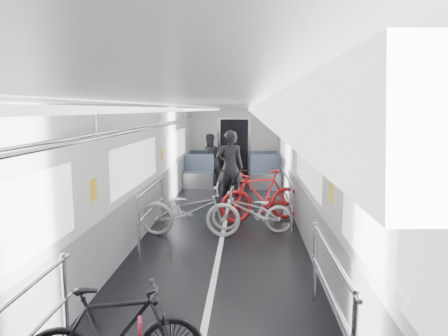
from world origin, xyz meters
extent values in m
cube|color=black|center=(0.00, 0.00, 0.00)|extent=(3.00, 14.00, 0.01)
cube|color=white|center=(0.00, 0.00, 2.40)|extent=(3.00, 14.00, 0.02)
cube|color=silver|center=(-1.50, 0.00, 1.20)|extent=(0.02, 14.00, 2.40)
cube|color=silver|center=(1.50, 0.00, 1.20)|extent=(0.02, 14.00, 2.40)
cube|color=silver|center=(0.00, 7.00, 1.20)|extent=(3.00, 0.02, 2.40)
cube|color=white|center=(0.00, 0.00, 0.01)|extent=(0.08, 13.80, 0.01)
cube|color=gray|center=(-1.47, 0.00, 0.45)|extent=(0.01, 13.90, 0.90)
cube|color=gray|center=(1.47, 0.00, 0.45)|extent=(0.01, 13.90, 0.90)
cube|color=white|center=(-1.47, 0.00, 1.40)|extent=(0.01, 10.80, 0.75)
cube|color=white|center=(1.47, 0.00, 1.40)|extent=(0.01, 10.80, 0.75)
cube|color=white|center=(-0.55, 0.00, 2.34)|extent=(0.14, 13.40, 0.05)
cube|color=white|center=(0.55, 0.00, 2.34)|extent=(0.14, 13.40, 0.05)
cube|color=black|center=(0.00, 6.94, 1.00)|extent=(0.95, 0.10, 2.00)
imported|color=black|center=(-0.65, -3.73, 0.45)|extent=(1.56, 0.77, 0.90)
imported|color=#A1A0A4|center=(-0.61, 0.37, 0.49)|extent=(1.90, 0.71, 0.99)
imported|color=#ACACB1|center=(0.55, 0.68, 0.41)|extent=(1.62, 0.70, 0.82)
imported|color=red|center=(0.76, 1.43, 0.55)|extent=(1.88, 1.09, 1.09)
imported|color=black|center=(0.13, 2.82, 0.48)|extent=(0.67, 1.84, 0.96)
imported|color=black|center=(0.03, 2.92, 0.92)|extent=(0.72, 0.51, 1.84)
imported|color=#322E37|center=(-0.78, 6.00, 0.78)|extent=(0.90, 0.78, 1.57)
camera|label=1|loc=(0.45, -6.79, 2.34)|focal=32.00mm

